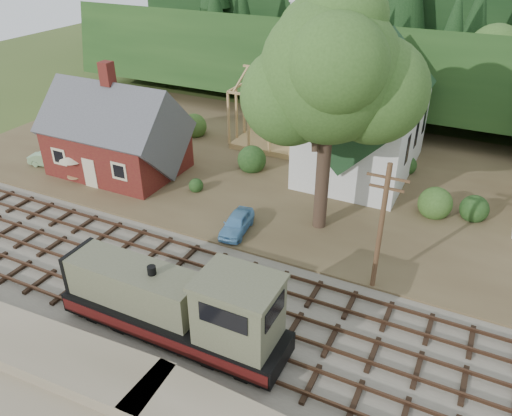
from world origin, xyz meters
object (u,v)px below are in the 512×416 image
at_px(locomotive, 180,307).
at_px(car_blue, 237,223).
at_px(car_green, 49,159).
at_px(patio_set, 72,158).

height_order(locomotive, car_blue, locomotive).
relative_size(car_green, patio_set, 1.57).
height_order(locomotive, car_green, locomotive).
height_order(locomotive, patio_set, locomotive).
distance_m(locomotive, patio_set, 20.42).
bearing_deg(locomotive, car_green, 150.72).
distance_m(car_green, patio_set, 4.36).
relative_size(locomotive, car_green, 3.32).
bearing_deg(locomotive, car_blue, 102.00).
distance_m(locomotive, car_green, 24.45).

